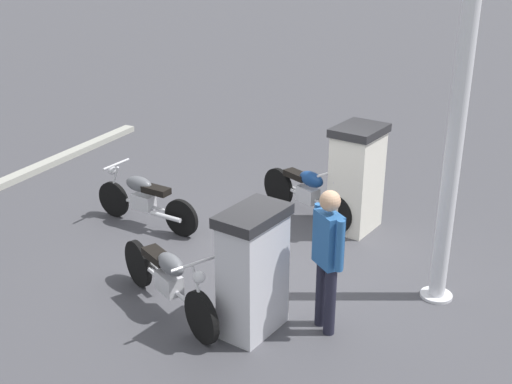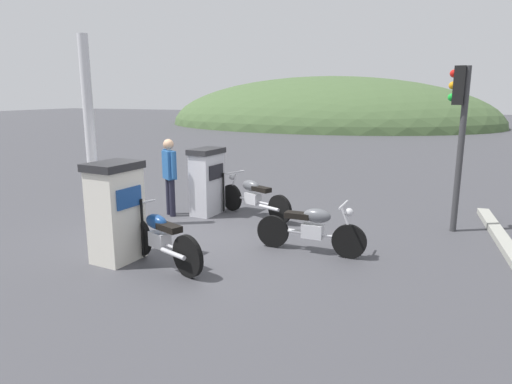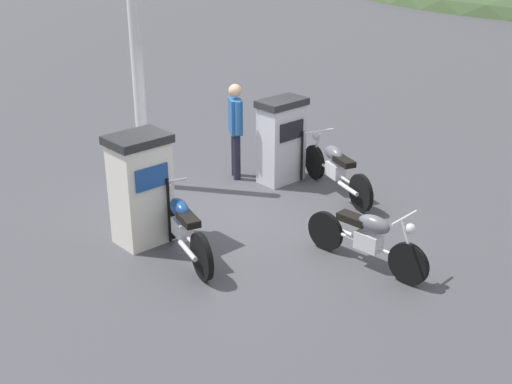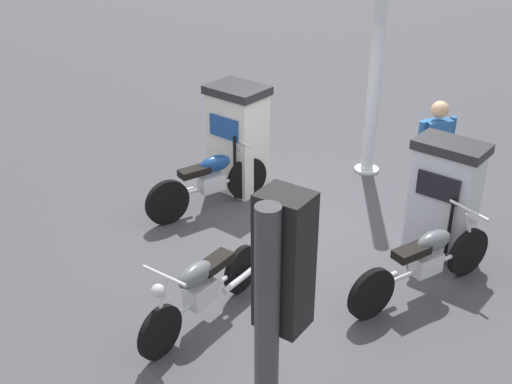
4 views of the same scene
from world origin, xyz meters
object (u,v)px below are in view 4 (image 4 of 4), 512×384
motorcycle_far_pump (425,261)px  attendant_person (434,153)px  fuel_pump_far (444,196)px  motorcycle_extra (201,288)px  canopy_support_pole (376,61)px  roadside_traffic_light (275,372)px  motorcycle_near_pump (210,181)px  fuel_pump_near (238,138)px

motorcycle_far_pump → attendant_person: (-1.77, -0.60, 0.55)m
fuel_pump_far → motorcycle_extra: 3.32m
motorcycle_extra → canopy_support_pole: (-4.54, -0.12, 1.38)m
canopy_support_pole → attendant_person: bearing=54.7°
fuel_pump_far → canopy_support_pole: bearing=-133.5°
motorcycle_extra → attendant_person: attendant_person is taller
roadside_traffic_light → attendant_person: bearing=-169.7°
roadside_traffic_light → motorcycle_extra: bearing=-134.4°
motorcycle_far_pump → canopy_support_pole: 3.61m
canopy_support_pole → motorcycle_near_pump: bearing=-28.7°
motorcycle_near_pump → attendant_person: size_ratio=1.08×
fuel_pump_near → roadside_traffic_light: roadside_traffic_light is taller
motorcycle_far_pump → canopy_support_pole: size_ratio=0.53×
motorcycle_near_pump → motorcycle_extra: (2.09, 1.46, -0.01)m
motorcycle_near_pump → roadside_traffic_light: bearing=40.9°
motorcycle_near_pump → canopy_support_pole: (-2.45, 1.34, 1.37)m
motorcycle_extra → roadside_traffic_light: size_ratio=0.61×
fuel_pump_near → motorcycle_near_pump: fuel_pump_near is taller
fuel_pump_near → canopy_support_pole: 2.39m
canopy_support_pole → fuel_pump_near: bearing=-40.0°
roadside_traffic_light → motorcycle_near_pump: bearing=-139.1°
fuel_pump_far → roadside_traffic_light: size_ratio=0.47×
motorcycle_extra → canopy_support_pole: bearing=-178.5°
motorcycle_extra → roadside_traffic_light: roadside_traffic_light is taller
fuel_pump_near → attendant_person: 2.83m
motorcycle_far_pump → roadside_traffic_light: bearing=6.6°
roadside_traffic_light → canopy_support_pole: size_ratio=0.84×
attendant_person → roadside_traffic_light: 6.05m
fuel_pump_near → motorcycle_near_pump: bearing=4.1°
motorcycle_extra → roadside_traffic_light: bearing=45.6°
fuel_pump_far → motorcycle_extra: size_ratio=0.77×
motorcycle_near_pump → roadside_traffic_light: (4.33, 3.74, 1.76)m
fuel_pump_near → fuel_pump_far: (0.00, 3.15, -0.07)m
motorcycle_near_pump → attendant_person: (-1.50, 2.68, 0.54)m
fuel_pump_near → canopy_support_pole: (-1.66, 1.40, 1.00)m
attendant_person → fuel_pump_far: bearing=30.1°
canopy_support_pole → motorcycle_far_pump: bearing=35.4°
motorcycle_far_pump → roadside_traffic_light: (4.06, 0.47, 1.77)m
fuel_pump_near → motorcycle_far_pump: bearing=72.4°
motorcycle_far_pump → motorcycle_extra: 2.57m
motorcycle_far_pump → attendant_person: attendant_person is taller
motorcycle_near_pump → attendant_person: attendant_person is taller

